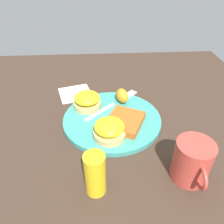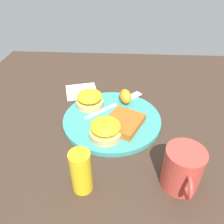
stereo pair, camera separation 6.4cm
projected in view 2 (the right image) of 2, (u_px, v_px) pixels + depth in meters
ground_plane at (112, 121)px, 0.66m from camera, size 1.10×1.10×0.00m
plate at (112, 119)px, 0.66m from camera, size 0.29×0.29×0.01m
sandwich_benedict_left at (90, 99)px, 0.69m from camera, size 0.09×0.09×0.05m
sandwich_benedict_right at (105, 129)px, 0.58m from camera, size 0.09×0.09×0.05m
hashbrown_patty at (123, 122)px, 0.62m from camera, size 0.14×0.13×0.02m
orange_wedge at (125, 96)px, 0.71m from camera, size 0.07×0.05×0.04m
fork at (118, 103)px, 0.71m from camera, size 0.17×0.18×0.00m
cup at (182, 169)px, 0.46m from camera, size 0.11×0.08×0.10m
napkin at (82, 91)px, 0.80m from camera, size 0.14×0.14×0.00m
condiment_bottle at (81, 172)px, 0.45m from camera, size 0.04×0.04×0.10m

